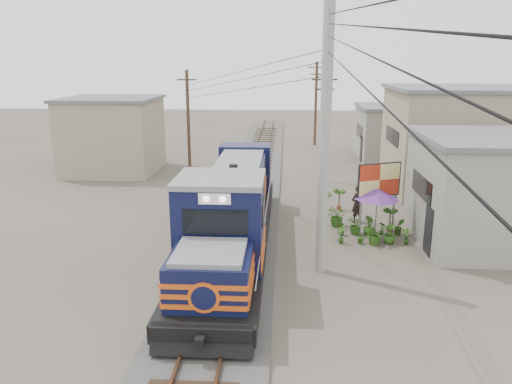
# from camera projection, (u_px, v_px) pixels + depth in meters

# --- Properties ---
(ground) EXTENTS (120.00, 120.00, 0.00)m
(ground) POSITION_uv_depth(u_px,v_px,m) (230.00, 263.00, 19.58)
(ground) COLOR #473F35
(ground) RESTS_ON ground
(ballast) EXTENTS (3.60, 70.00, 0.16)m
(ballast) POSITION_uv_depth(u_px,v_px,m) (249.00, 194.00, 29.20)
(ballast) COLOR #595651
(ballast) RESTS_ON ground
(track) EXTENTS (1.15, 70.00, 0.12)m
(track) POSITION_uv_depth(u_px,v_px,m) (249.00, 191.00, 29.15)
(track) COLOR #51331E
(track) RESTS_ON ground
(locomotive) EXTENTS (2.91, 15.82, 3.92)m
(locomotive) POSITION_uv_depth(u_px,v_px,m) (232.00, 212.00, 20.30)
(locomotive) COLOR black
(locomotive) RESTS_ON ground
(utility_pole_main) EXTENTS (0.40, 0.40, 10.00)m
(utility_pole_main) POSITION_uv_depth(u_px,v_px,m) (325.00, 140.00, 17.60)
(utility_pole_main) COLOR #9E9B93
(utility_pole_main) RESTS_ON ground
(wooden_pole_mid) EXTENTS (1.60, 0.24, 7.00)m
(wooden_pole_mid) POSITION_uv_depth(u_px,v_px,m) (323.00, 125.00, 31.86)
(wooden_pole_mid) COLOR #4C3826
(wooden_pole_mid) RESTS_ON ground
(wooden_pole_far) EXTENTS (1.60, 0.24, 7.50)m
(wooden_pole_far) POSITION_uv_depth(u_px,v_px,m) (316.00, 102.00, 45.27)
(wooden_pole_far) COLOR #4C3826
(wooden_pole_far) RESTS_ON ground
(wooden_pole_left) EXTENTS (1.60, 0.24, 7.00)m
(wooden_pole_left) POSITION_uv_depth(u_px,v_px,m) (188.00, 117.00, 36.27)
(wooden_pole_left) COLOR #4C3826
(wooden_pole_left) RESTS_ON ground
(power_lines) EXTENTS (9.65, 19.00, 3.30)m
(power_lines) POSITION_uv_depth(u_px,v_px,m) (243.00, 63.00, 25.81)
(power_lines) COLOR black
(power_lines) RESTS_ON ground
(shophouse_front) EXTENTS (7.35, 6.30, 4.70)m
(shophouse_front) POSITION_uv_depth(u_px,v_px,m) (506.00, 190.00, 21.19)
(shophouse_front) COLOR gray
(shophouse_front) RESTS_ON ground
(shophouse_mid) EXTENTS (8.40, 7.35, 6.20)m
(shophouse_mid) POSITION_uv_depth(u_px,v_px,m) (460.00, 140.00, 29.62)
(shophouse_mid) COLOR gray
(shophouse_mid) RESTS_ON ground
(shophouse_back) EXTENTS (6.30, 6.30, 4.20)m
(shophouse_back) POSITION_uv_depth(u_px,v_px,m) (398.00, 132.00, 39.60)
(shophouse_back) COLOR gray
(shophouse_back) RESTS_ON ground
(shophouse_left) EXTENTS (6.30, 6.30, 5.20)m
(shophouse_left) POSITION_uv_depth(u_px,v_px,m) (113.00, 135.00, 34.91)
(shophouse_left) COLOR gray
(shophouse_left) RESTS_ON ground
(billboard) EXTENTS (2.02, 0.89, 3.28)m
(billboard) POSITION_uv_depth(u_px,v_px,m) (379.00, 182.00, 22.41)
(billboard) COLOR #99999E
(billboard) RESTS_ON ground
(market_umbrella) EXTENTS (2.09, 2.09, 2.19)m
(market_umbrella) POSITION_uv_depth(u_px,v_px,m) (377.00, 194.00, 22.18)
(market_umbrella) COLOR black
(market_umbrella) RESTS_ON ground
(vendor) EXTENTS (0.80, 0.76, 1.84)m
(vendor) POSITION_uv_depth(u_px,v_px,m) (357.00, 204.00, 24.32)
(vendor) COLOR black
(vendor) RESTS_ON ground
(plant_nursery) EXTENTS (3.52, 3.40, 1.03)m
(plant_nursery) POSITION_uv_depth(u_px,v_px,m) (362.00, 226.00, 22.47)
(plant_nursery) COLOR #2B5618
(plant_nursery) RESTS_ON ground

